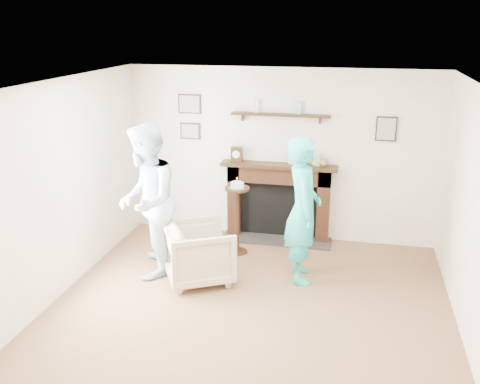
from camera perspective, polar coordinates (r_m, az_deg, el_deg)
name	(u,v)px	position (r m, az deg, el deg)	size (l,w,h in m)	color
ground	(244,321)	(5.96, 0.45, -13.62)	(5.00, 5.00, 0.00)	brown
room_shell	(257,161)	(5.95, 1.86, 3.35)	(4.54, 5.02, 2.52)	#EDE5C9
armchair	(200,279)	(6.84, -4.31, -9.28)	(0.78, 0.80, 0.73)	tan
man	(151,272)	(7.10, -9.51, -8.43)	(0.95, 0.74, 1.95)	silver
woman	(300,278)	(6.90, 6.44, -9.09)	(0.67, 0.44, 1.83)	#21BBA8
pedestal_table	(237,207)	(7.32, -0.30, -1.61)	(0.34, 0.34, 1.09)	black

